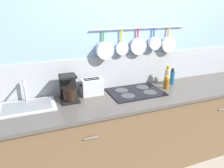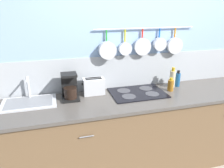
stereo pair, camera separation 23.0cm
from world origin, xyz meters
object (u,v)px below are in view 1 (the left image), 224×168
at_px(bottle_vinegar, 166,83).
at_px(coffee_maker, 69,90).
at_px(bottle_hot_sauce, 172,77).
at_px(toaster, 92,87).
at_px(bottle_dish_soap, 167,76).

bearing_deg(bottle_vinegar, coffee_maker, 175.26).
bearing_deg(bottle_hot_sauce, toaster, 178.21).
bearing_deg(toaster, bottle_vinegar, -9.33).
bearing_deg(bottle_hot_sauce, bottle_vinegar, -144.67).
relative_size(coffee_maker, bottle_vinegar, 1.77).
xyz_separation_m(toaster, bottle_dish_soap, (0.98, -0.04, 0.02)).
bearing_deg(toaster, coffee_maker, -169.51).
relative_size(bottle_vinegar, bottle_hot_sauce, 0.78).
xyz_separation_m(toaster, bottle_hot_sauce, (1.06, -0.03, -0.00)).
bearing_deg(bottle_dish_soap, toaster, 177.76).
height_order(coffee_maker, bottle_vinegar, coffee_maker).
relative_size(toaster, bottle_hot_sauce, 1.25).
bearing_deg(toaster, bottle_dish_soap, -2.24).
bearing_deg(toaster, bottle_hot_sauce, -1.79).
relative_size(coffee_maker, bottle_hot_sauce, 1.38).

